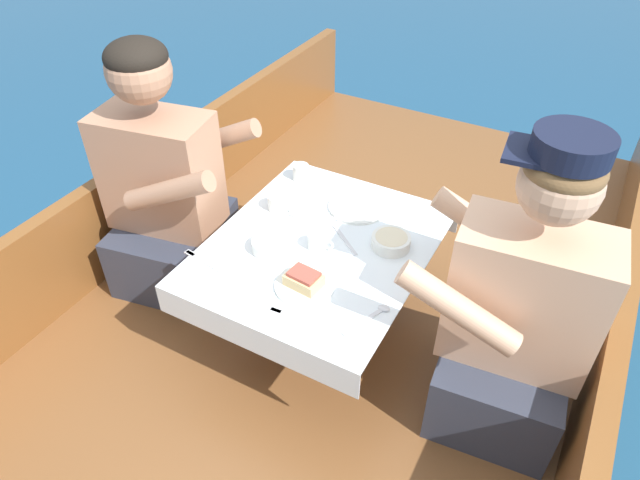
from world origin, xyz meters
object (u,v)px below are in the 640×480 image
at_px(person_port, 165,193).
at_px(coffee_cup_port, 279,202).
at_px(person_starboard, 515,318).
at_px(coffee_cup_starboard, 318,241).
at_px(sandwich, 304,279).
at_px(coffee_cup_center, 301,172).

relative_size(person_port, coffee_cup_port, 9.43).
distance_m(person_starboard, coffee_cup_starboard, 0.64).
relative_size(person_port, coffee_cup_starboard, 10.54).
xyz_separation_m(sandwich, coffee_cup_port, (-0.28, 0.30, -0.00)).
bearing_deg(person_port, coffee_cup_center, 29.24).
relative_size(person_port, person_starboard, 0.98).
height_order(person_starboard, sandwich, person_starboard).
distance_m(coffee_cup_port, coffee_cup_starboard, 0.25).
bearing_deg(sandwich, person_port, 165.10).
xyz_separation_m(person_starboard, coffee_cup_starboard, (-0.64, 0.00, 0.03)).
height_order(person_starboard, coffee_cup_starboard, person_starboard).
bearing_deg(person_port, coffee_cup_port, 5.39).
relative_size(sandwich, coffee_cup_center, 1.27).
xyz_separation_m(person_starboard, sandwich, (-0.59, -0.18, 0.03)).
distance_m(person_port, coffee_cup_port, 0.44).
height_order(person_port, coffee_cup_port, person_port).
relative_size(person_starboard, sandwich, 8.71).
bearing_deg(person_starboard, person_port, -5.84).
xyz_separation_m(person_port, sandwich, (0.70, -0.19, 0.03)).
distance_m(coffee_cup_starboard, coffee_cup_center, 0.41).
distance_m(person_port, sandwich, 0.72).
bearing_deg(coffee_cup_port, coffee_cup_starboard, -28.31).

